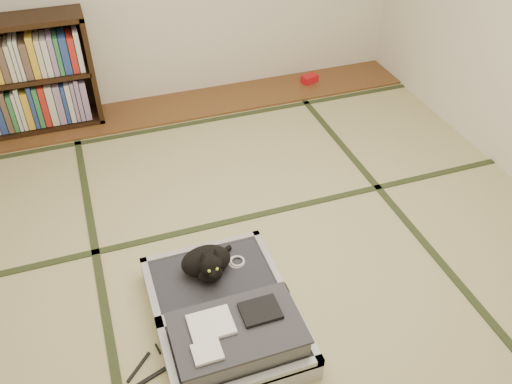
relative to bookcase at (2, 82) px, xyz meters
name	(u,v)px	position (x,y,z in m)	size (l,w,h in m)	color
floor	(267,258)	(1.46, -2.07, -0.45)	(4.50, 4.50, 0.00)	#C4BD82
wood_strip	(190,105)	(1.46, -0.07, -0.44)	(4.00, 0.50, 0.02)	brown
red_item	(310,79)	(2.63, -0.04, -0.40)	(0.15, 0.09, 0.07)	red
room_shell	(271,31)	(1.46, -2.07, 1.01)	(4.50, 4.50, 4.50)	white
tatami_borders	(242,209)	(1.46, -1.57, -0.45)	(4.00, 4.50, 0.01)	#2D381E
bookcase	(2,82)	(0.00, 0.00, 0.00)	(1.41, 0.32, 0.92)	black
suitcase	(226,318)	(1.07, -2.50, -0.35)	(0.73, 0.98, 0.29)	silver
cat	(207,263)	(1.05, -2.21, -0.21)	(0.33, 0.33, 0.26)	black
cable_coil	(237,262)	(1.23, -2.17, -0.30)	(0.10, 0.10, 0.02)	white
hanger	(162,365)	(0.69, -2.61, -0.44)	(0.39, 0.24, 0.01)	black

